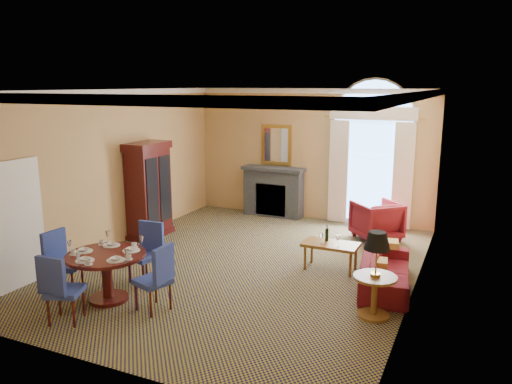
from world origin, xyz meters
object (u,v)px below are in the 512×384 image
at_px(coffee_table, 331,245).
at_px(side_table, 376,264).
at_px(dining_table, 106,266).
at_px(sofa, 386,270).
at_px(armchair, 376,220).
at_px(armoire, 149,192).

relative_size(coffee_table, side_table, 0.79).
distance_m(dining_table, side_table, 4.05).
relative_size(dining_table, sofa, 0.62).
distance_m(dining_table, coffee_table, 3.88).
bearing_deg(coffee_table, sofa, -19.25).
bearing_deg(sofa, armchair, 6.27).
bearing_deg(armoire, coffee_table, -4.79).
distance_m(armoire, side_table, 5.66).
xyz_separation_m(armoire, side_table, (5.32, -1.91, -0.21)).
bearing_deg(coffee_table, dining_table, -135.44).
bearing_deg(side_table, dining_table, -163.43).
height_order(sofa, side_table, side_table).
xyz_separation_m(coffee_table, side_table, (1.11, -1.56, 0.34)).
bearing_deg(dining_table, coffee_table, 44.37).
distance_m(dining_table, sofa, 4.49).
distance_m(armoire, sofa, 5.37).
relative_size(sofa, coffee_table, 1.97).
relative_size(armchair, side_table, 0.73).
xyz_separation_m(sofa, coffee_table, (-1.06, 0.37, 0.17)).
xyz_separation_m(armchair, side_table, (0.71, -3.76, 0.38)).
height_order(dining_table, coffee_table, dining_table).
relative_size(dining_table, armchair, 1.32).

